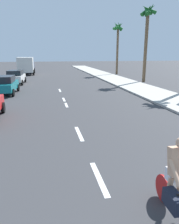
# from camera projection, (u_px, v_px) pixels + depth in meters

# --- Properties ---
(ground_plane) EXTENTS (160.00, 160.00, 0.00)m
(ground_plane) POSITION_uv_depth(u_px,v_px,m) (61.00, 94.00, 18.90)
(ground_plane) COLOR #38383A
(sidewalk_strip) EXTENTS (3.60, 80.00, 0.14)m
(sidewalk_strip) POSITION_uv_depth(u_px,v_px,m) (137.00, 87.00, 22.31)
(sidewalk_strip) COLOR #B2ADA3
(sidewalk_strip) RESTS_ON ground
(lane_stripe_2) EXTENTS (0.16, 1.80, 0.01)m
(lane_stripe_2) POSITION_uv_depth(u_px,v_px,m) (99.00, 178.00, 6.15)
(lane_stripe_2) COLOR white
(lane_stripe_2) RESTS_ON ground
(lane_stripe_3) EXTENTS (0.16, 1.80, 0.01)m
(lane_stripe_3) POSITION_uv_depth(u_px,v_px,m) (79.00, 134.00, 9.57)
(lane_stripe_3) COLOR white
(lane_stripe_3) RESTS_ON ground
(lane_stripe_4) EXTENTS (0.16, 1.80, 0.01)m
(lane_stripe_4) POSITION_uv_depth(u_px,v_px,m) (66.00, 104.00, 15.05)
(lane_stripe_4) COLOR white
(lane_stripe_4) RESTS_ON ground
(lane_stripe_5) EXTENTS (0.16, 1.80, 0.01)m
(lane_stripe_5) POSITION_uv_depth(u_px,v_px,m) (64.00, 100.00, 16.42)
(lane_stripe_5) COLOR white
(lane_stripe_5) RESTS_ON ground
(lane_stripe_6) EXTENTS (0.16, 1.80, 0.01)m
(lane_stripe_6) POSITION_uv_depth(u_px,v_px,m) (60.00, 90.00, 20.77)
(lane_stripe_6) COLOR white
(lane_stripe_6) RESTS_ON ground
(cyclist) EXTENTS (0.62, 1.71, 1.82)m
(cyclist) POSITION_uv_depth(u_px,v_px,m) (176.00, 184.00, 4.46)
(cyclist) COLOR black
(cyclist) RESTS_ON ground
(parked_car_teal) EXTENTS (1.99, 4.02, 1.57)m
(parked_car_teal) POSITION_uv_depth(u_px,v_px,m) (5.00, 84.00, 18.68)
(parked_car_teal) COLOR #14727A
(parked_car_teal) RESTS_ON ground
(parked_car_white) EXTENTS (2.05, 4.14, 1.57)m
(parked_car_white) POSITION_uv_depth(u_px,v_px,m) (16.00, 77.00, 24.91)
(parked_car_white) COLOR white
(parked_car_white) RESTS_ON ground
(delivery_truck) EXTENTS (2.72, 6.26, 2.80)m
(delivery_truck) POSITION_uv_depth(u_px,v_px,m) (26.00, 65.00, 36.22)
(delivery_truck) COLOR #23478C
(delivery_truck) RESTS_ON ground
(palm_tree_far) EXTENTS (1.84, 1.83, 9.00)m
(palm_tree_far) POSITION_uv_depth(u_px,v_px,m) (147.00, 23.00, 25.09)
(palm_tree_far) COLOR brown
(palm_tree_far) RESTS_ON ground
(palm_tree_distant) EXTENTS (1.86, 1.88, 8.43)m
(palm_tree_distant) POSITION_uv_depth(u_px,v_px,m) (118.00, 34.00, 35.20)
(palm_tree_distant) COLOR brown
(palm_tree_distant) RESTS_ON ground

